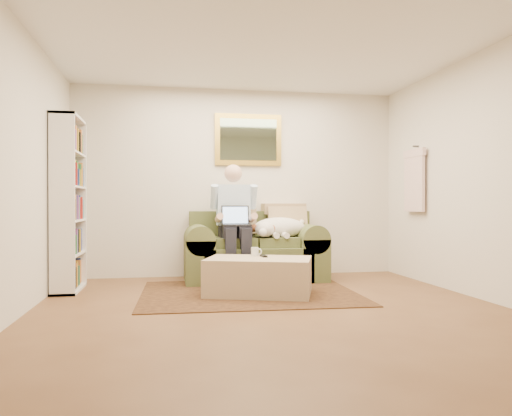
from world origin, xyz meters
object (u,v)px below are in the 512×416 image
object	(u,v)px
laptop	(236,220)
bookshelf	(68,204)
ottoman	(259,276)
sofa	(254,256)
coffee_mug	(255,252)
sleeping_dog	(279,228)
seated_man	(235,223)

from	to	relation	value
laptop	bookshelf	distance (m)	1.99
ottoman	bookshelf	distance (m)	2.35
sofa	coffee_mug	xyz separation A→B (m)	(-0.14, -0.88, 0.15)
sleeping_dog	seated_man	bearing A→B (deg)	-172.87
ottoman	bookshelf	bearing A→B (deg)	162.40
bookshelf	sleeping_dog	bearing A→B (deg)	7.12
coffee_mug	bookshelf	bearing A→B (deg)	167.34
coffee_mug	seated_man	bearing A→B (deg)	100.21
laptop	coffee_mug	distance (m)	0.74
ottoman	seated_man	bearing A→B (deg)	98.68
sleeping_dog	coffee_mug	bearing A→B (deg)	-120.37
laptop	ottoman	world-z (taller)	laptop
bookshelf	ottoman	bearing A→B (deg)	-17.60
ottoman	coffee_mug	distance (m)	0.32
seated_man	sleeping_dog	xyz separation A→B (m)	(0.59, 0.07, -0.07)
laptop	sleeping_dog	world-z (taller)	laptop
seated_man	bookshelf	size ratio (longest dim) A/B	0.76
sleeping_dog	sofa	bearing A→B (deg)	164.26
laptop	sleeping_dog	bearing A→B (deg)	13.64
laptop	sleeping_dog	size ratio (longest dim) A/B	0.47
ottoman	bookshelf	size ratio (longest dim) A/B	0.56
laptop	coffee_mug	world-z (taller)	laptop
sofa	laptop	distance (m)	0.60
seated_man	sofa	bearing A→B (deg)	31.45
seated_man	ottoman	distance (m)	1.08
seated_man	coffee_mug	xyz separation A→B (m)	(0.13, -0.72, -0.30)
seated_man	coffee_mug	distance (m)	0.79
ottoman	coffee_mug	size ratio (longest dim) A/B	11.19
seated_man	ottoman	world-z (taller)	seated_man
sofa	sleeping_dog	distance (m)	0.51
sleeping_dog	bookshelf	world-z (taller)	bookshelf
sleeping_dog	bookshelf	size ratio (longest dim) A/B	0.37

